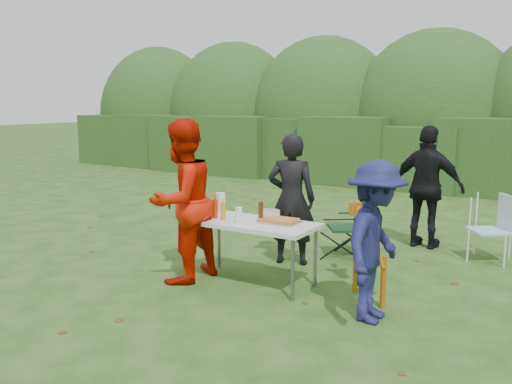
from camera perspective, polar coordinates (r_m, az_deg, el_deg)
The scene contains 20 objects.
ground at distance 6.64m, azimuth -2.96°, elevation -9.05°, with size 80.00×80.00×0.00m, color #1E4211.
hedge_row at distance 13.71m, azimuth 16.39°, elevation 3.90°, with size 22.00×1.40×1.70m, color #23471C.
shrub_backdrop at distance 15.21m, azimuth 18.15°, elevation 7.18°, with size 20.00×2.60×3.20m, color #3D6628.
folding_table at distance 6.29m, azimuth -0.38°, elevation -3.58°, with size 1.50×0.70×0.74m.
person_cook at distance 7.04m, azimuth 3.75°, elevation -0.76°, with size 0.62×0.41×1.71m, color black.
person_red_jacket at distance 6.40m, azimuth -7.80°, elevation -0.94°, with size 0.93×0.73×1.92m, color red.
person_black_puffy at distance 8.18m, azimuth 17.59°, elevation 0.49°, with size 1.04×0.43×1.78m, color black.
child at distance 5.33m, azimuth 12.44°, elevation -5.14°, with size 1.02×0.58×1.57m, color #19194E.
dog at distance 5.94m, azimuth 11.86°, elevation -6.69°, with size 1.00×0.40×0.95m, color #95590E, non-canonical shape.
camping_chair at distance 7.56m, azimuth 9.59°, elevation -3.34°, with size 0.56×0.56×0.89m, color #173A1C, non-canonical shape.
lawn_chair at distance 7.87m, azimuth 23.44°, elevation -3.49°, with size 0.53×0.53×0.90m, color #3A97C7, non-canonical shape.
food_tray at distance 6.19m, azimuth 2.47°, elevation -3.20°, with size 0.45×0.30×0.02m, color #B7B7BA.
focaccia_bread at distance 6.19m, azimuth 2.48°, elevation -2.95°, with size 0.40×0.26×0.04m, color #BE7333.
mustard_bottle at distance 6.34m, azimuth -3.49°, elevation -2.08°, with size 0.06×0.06×0.20m, color orange.
ketchup_bottle at distance 6.45m, azimuth -4.31°, elevation -1.80°, with size 0.06×0.06×0.22m, color #AC3009.
beer_bottle at distance 6.20m, azimuth 0.50°, elevation -2.14°, with size 0.06×0.06×0.24m, color #47230F.
paper_towel_roll at distance 6.68m, azimuth -3.76°, elevation -1.21°, with size 0.12×0.12×0.26m, color white.
cup_stack at distance 6.19m, azimuth -1.83°, elevation -2.45°, with size 0.08×0.08×0.18m, color white.
pasta_bowl at distance 6.41m, azimuth 1.38°, elevation -2.39°, with size 0.26×0.26×0.10m, color silver.
plate_stack at distance 6.58m, azimuth -5.26°, elevation -2.34°, with size 0.24×0.24×0.05m, color white.
Camera 1 is at (3.58, -5.17, 2.12)m, focal length 38.00 mm.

